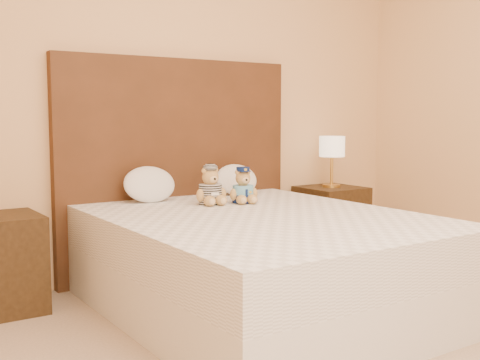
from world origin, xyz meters
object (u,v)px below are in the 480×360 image
bed (262,263)px  nightstand_right (331,221)px  lamp (332,149)px  pillow_left (149,183)px  teddy_prisoner (210,186)px  teddy_police (243,185)px  pillow_right (237,178)px

bed → nightstand_right: bearing=32.6°
lamp → pillow_left: size_ratio=1.12×
bed → lamp: size_ratio=5.00×
bed → teddy_prisoner: (-0.04, 0.51, 0.39)m
lamp → teddy_police: size_ratio=1.75×
nightstand_right → lamp: size_ratio=1.38×
nightstand_right → lamp: bearing=180.0°
pillow_left → pillow_right: size_ratio=1.07×
bed → lamp: (1.25, 0.80, 0.57)m
nightstand_right → teddy_prisoner: 1.38m
teddy_police → teddy_prisoner: size_ratio=0.95×
bed → teddy_prisoner: bearing=94.0°
bed → nightstand_right: same height
bed → teddy_police: teddy_police is taller
teddy_police → pillow_right: (0.20, 0.38, 0.00)m
teddy_prisoner → pillow_left: pillow_left is taller
lamp → pillow_left: bearing=178.9°
teddy_prisoner → bed: bearing=-81.1°
pillow_left → lamp: bearing=-1.1°
teddy_prisoner → lamp: bearing=17.8°
bed → nightstand_right: size_ratio=3.64×
bed → teddy_police: bearing=68.8°
pillow_right → teddy_prisoner: bearing=-141.6°
nightstand_right → pillow_right: 0.96m
lamp → pillow_right: size_ratio=1.20×
pillow_left → teddy_prisoner: bearing=-50.6°
teddy_police → nightstand_right: bearing=29.5°
lamp → teddy_police: 1.15m
teddy_police → teddy_prisoner: teddy_prisoner is taller
lamp → pillow_left: lamp is taller
nightstand_right → bed: bearing=-147.4°
nightstand_right → pillow_left: bearing=178.9°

